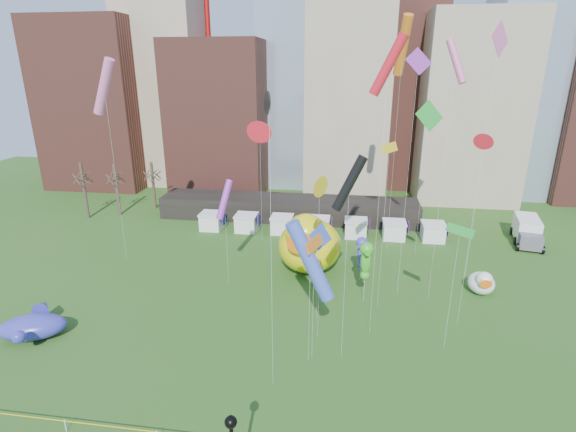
% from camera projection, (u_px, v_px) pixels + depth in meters
% --- Properties ---
extents(skyline, '(101.00, 23.00, 68.00)m').
position_uv_depth(skyline, '(339.00, 68.00, 75.34)').
color(skyline, brown).
rests_on(skyline, ground).
extents(pavilion, '(38.00, 6.00, 3.20)m').
position_uv_depth(pavilion, '(288.00, 208.00, 64.76)').
color(pavilion, black).
rests_on(pavilion, ground).
extents(vendor_tents, '(33.24, 2.80, 2.40)m').
position_uv_depth(vendor_tents, '(319.00, 227.00, 58.63)').
color(vendor_tents, white).
rests_on(vendor_tents, ground).
extents(bare_trees, '(8.44, 6.44, 8.50)m').
position_uv_depth(bare_trees, '(118.00, 189.00, 66.12)').
color(bare_trees, '#382B21').
rests_on(bare_trees, ground).
extents(big_duck, '(7.54, 9.76, 7.32)m').
position_uv_depth(big_duck, '(309.00, 243.00, 47.30)').
color(big_duck, yellow).
rests_on(big_duck, ground).
extents(small_duck, '(2.78, 3.61, 2.71)m').
position_uv_depth(small_duck, '(482.00, 282.00, 43.12)').
color(small_duck, white).
rests_on(small_duck, ground).
extents(seahorse_green, '(1.40, 1.70, 6.20)m').
position_uv_depth(seahorse_green, '(366.00, 258.00, 40.59)').
color(seahorse_green, silver).
rests_on(seahorse_green, ground).
extents(seahorse_purple, '(1.51, 1.72, 5.01)m').
position_uv_depth(seahorse_purple, '(362.00, 250.00, 45.01)').
color(seahorse_purple, silver).
rests_on(seahorse_purple, ground).
extents(whale_inflatable, '(6.00, 6.75, 2.36)m').
position_uv_depth(whale_inflatable, '(33.00, 325.00, 36.22)').
color(whale_inflatable, '#453CA4').
rests_on(whale_inflatable, ground).
extents(box_truck, '(4.11, 7.74, 3.13)m').
position_uv_depth(box_truck, '(527.00, 230.00, 55.92)').
color(box_truck, white).
rests_on(box_truck, ground).
extents(kite_0, '(2.47, 1.56, 15.53)m').
position_uv_depth(kite_0, '(260.00, 132.00, 52.06)').
color(kite_0, silver).
rests_on(kite_0, ground).
extents(kite_1, '(3.61, 1.90, 22.58)m').
position_uv_depth(kite_1, '(104.00, 87.00, 45.04)').
color(kite_1, silver).
rests_on(kite_1, ground).
extents(kite_2, '(0.18, 1.38, 20.27)m').
position_uv_depth(kite_2, '(269.00, 106.00, 24.81)').
color(kite_2, silver).
rests_on(kite_2, ground).
extents(kite_3, '(3.26, 1.39, 18.25)m').
position_uv_depth(kite_3, '(429.00, 118.00, 47.77)').
color(kite_3, silver).
rests_on(kite_3, ground).
extents(kite_4, '(0.87, 1.64, 13.18)m').
position_uv_depth(kite_4, '(320.00, 187.00, 35.26)').
color(kite_4, silver).
rests_on(kite_4, ground).
extents(kite_5, '(1.91, 1.58, 10.26)m').
position_uv_depth(kite_5, '(320.00, 238.00, 33.69)').
color(kite_5, silver).
rests_on(kite_5, ground).
extents(kite_6, '(1.15, 2.48, 10.01)m').
position_uv_depth(kite_6, '(314.00, 245.00, 30.81)').
color(kite_6, silver).
rests_on(kite_6, ground).
extents(kite_7, '(2.24, 0.22, 23.14)m').
position_uv_depth(kite_7, '(418.00, 71.00, 36.52)').
color(kite_7, silver).
rests_on(kite_7, ground).
extents(kite_8, '(2.61, 1.27, 23.82)m').
position_uv_depth(kite_8, '(388.00, 65.00, 30.13)').
color(kite_8, silver).
rests_on(kite_8, ground).
extents(kite_9, '(2.18, 2.41, 25.58)m').
position_uv_depth(kite_9, '(499.00, 44.00, 38.82)').
color(kite_9, silver).
rests_on(kite_9, ground).
extents(kite_10, '(2.40, 1.00, 16.05)m').
position_uv_depth(kite_10, '(349.00, 184.00, 29.40)').
color(kite_10, silver).
rests_on(kite_10, ground).
extents(kite_11, '(1.79, 1.84, 10.52)m').
position_uv_depth(kite_11, '(460.00, 231.00, 31.79)').
color(kite_11, silver).
rests_on(kite_11, ground).
extents(kite_12, '(1.65, 2.41, 15.55)m').
position_uv_depth(kite_12, '(389.00, 149.00, 36.25)').
color(kite_12, silver).
rests_on(kite_12, ground).
extents(kite_13, '(3.63, 1.05, 11.56)m').
position_uv_depth(kite_13, '(310.00, 261.00, 30.79)').
color(kite_13, silver).
rests_on(kite_13, ground).
extents(kite_14, '(1.61, 3.79, 26.89)m').
position_uv_depth(kite_14, '(403.00, 46.00, 46.29)').
color(kite_14, silver).
rests_on(kite_14, ground).
extents(kite_15, '(1.70, 2.33, 11.19)m').
position_uv_depth(kite_15, '(225.00, 200.00, 42.50)').
color(kite_15, silver).
rests_on(kite_15, ground).
extents(kite_16, '(0.87, 1.04, 16.77)m').
position_uv_depth(kite_16, '(484.00, 144.00, 33.07)').
color(kite_16, silver).
rests_on(kite_16, ground).
extents(kite_17, '(2.04, 1.79, 23.79)m').
position_uv_depth(kite_17, '(456.00, 62.00, 35.20)').
color(kite_17, silver).
rests_on(kite_17, ground).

